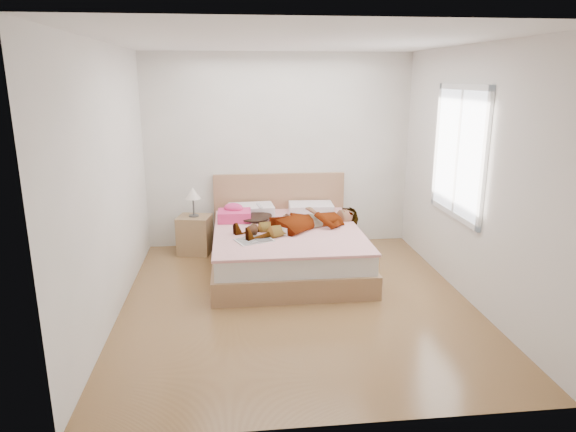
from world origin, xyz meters
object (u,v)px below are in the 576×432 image
object	(u,v)px
woman	(303,218)
magazine	(254,240)
phone	(260,206)
plush_toy	(252,230)
bed	(286,245)
towel	(234,214)
nightstand	(195,232)
coffee_mug	(286,231)

from	to	relation	value
woman	magazine	bearing A→B (deg)	-78.54
phone	plush_toy	distance (m)	0.65
plush_toy	bed	bearing A→B (deg)	32.48
towel	nightstand	distance (m)	0.67
woman	nightstand	size ratio (longest dim) A/B	1.91
coffee_mug	nightstand	bearing A→B (deg)	138.75
bed	plush_toy	xyz separation A→B (m)	(-0.43, -0.27, 0.30)
coffee_mug	woman	bearing A→B (deg)	50.42
towel	magazine	distance (m)	0.89
nightstand	phone	bearing A→B (deg)	-18.58
coffee_mug	magazine	bearing A→B (deg)	-155.50
phone	coffee_mug	xyz separation A→B (m)	(0.26, -0.69, -0.14)
woman	magazine	size ratio (longest dim) A/B	3.63
bed	towel	world-z (taller)	bed
magazine	plush_toy	distance (m)	0.23
phone	bed	bearing A→B (deg)	-75.22
bed	nightstand	world-z (taller)	bed
phone	bed	size ratio (longest dim) A/B	0.05
nightstand	towel	bearing A→B (deg)	-27.86
bed	magazine	world-z (taller)	bed
bed	plush_toy	distance (m)	0.59
woman	magazine	xyz separation A→B (m)	(-0.61, -0.46, -0.11)
phone	coffee_mug	size ratio (longest dim) A/B	0.78
phone	nightstand	distance (m)	0.98
magazine	plush_toy	world-z (taller)	plush_toy
bed	magazine	distance (m)	0.69
phone	plush_toy	world-z (taller)	phone
magazine	nightstand	size ratio (longest dim) A/B	0.52
coffee_mug	plush_toy	bearing A→B (deg)	171.25
towel	magazine	world-z (taller)	towel
woman	plush_toy	size ratio (longest dim) A/B	7.29
woman	phone	xyz separation A→B (m)	(-0.50, 0.40, 0.07)
woman	phone	distance (m)	0.64
woman	nightstand	xyz separation A→B (m)	(-1.35, 0.69, -0.33)
bed	towel	distance (m)	0.80
magazine	plush_toy	bearing A→B (deg)	92.89
towel	plush_toy	bearing A→B (deg)	-72.40
towel	coffee_mug	size ratio (longest dim) A/B	3.33
coffee_mug	phone	bearing A→B (deg)	110.72
woman	phone	size ratio (longest dim) A/B	17.19
bed	coffee_mug	size ratio (longest dim) A/B	16.50
nightstand	woman	bearing A→B (deg)	-26.92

